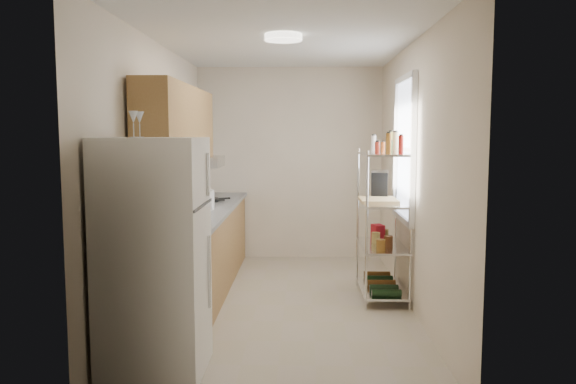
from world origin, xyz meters
The scene contains 16 objects.
room centered at (0.00, 0.00, 1.30)m, with size 2.52×4.42×2.62m.
counter_run centered at (-0.92, 0.44, 0.45)m, with size 0.63×3.51×0.90m.
upper_cabinets centered at (-1.05, 0.10, 1.81)m, with size 0.33×2.20×0.72m, color #A27A45.
range_hood centered at (-1.00, 0.90, 1.39)m, with size 0.50×0.60×0.12m, color #B7BABC.
window centered at (1.23, 0.35, 1.55)m, with size 0.06×1.00×1.46m, color white.
bakers_rack centered at (1.00, 0.30, 1.11)m, with size 0.45×0.90×1.73m.
ceiling_dome centered at (0.00, -0.30, 2.57)m, with size 0.34×0.34×0.06m, color white.
refrigerator centered at (-0.87, -1.59, 0.84)m, with size 0.69×0.69×1.68m, color white.
wine_glass_a centered at (-0.94, -1.62, 1.77)m, with size 0.06×0.06×0.18m, color silver, non-canonical shape.
wine_glass_b centered at (-0.96, -1.71, 1.77)m, with size 0.06×0.06×0.18m, color silver, non-canonical shape.
rice_cooker centered at (-0.89, 0.46, 1.00)m, with size 0.26×0.26×0.21m, color white.
frying_pan_large centered at (-1.03, 1.00, 0.92)m, with size 0.27×0.27×0.05m, color black.
frying_pan_small centered at (-0.94, 1.15, 0.92)m, with size 0.22×0.22×0.05m, color black.
cutting_board centered at (0.96, 0.28, 1.03)m, with size 0.37×0.48×0.03m, color tan.
espresso_machine centered at (1.01, 0.62, 1.16)m, with size 0.17×0.26×0.31m, color black.
storage_bag centered at (0.99, 0.56, 0.64)m, with size 0.10×0.15×0.17m, color maroon.
Camera 1 is at (0.18, -5.46, 1.71)m, focal length 35.00 mm.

